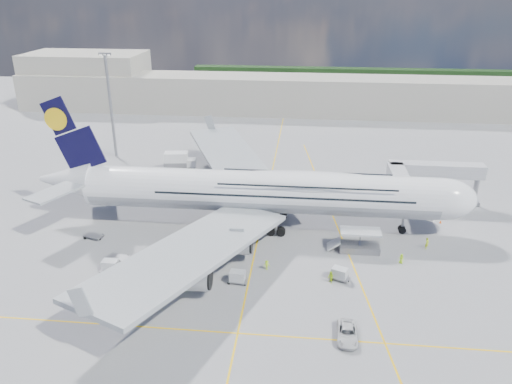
# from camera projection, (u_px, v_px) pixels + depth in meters

# --- Properties ---
(ground) EXTENTS (300.00, 300.00, 0.00)m
(ground) POSITION_uv_depth(u_px,v_px,m) (255.00, 254.00, 81.10)
(ground) COLOR gray
(ground) RESTS_ON ground
(taxi_line_main) EXTENTS (0.25, 220.00, 0.01)m
(taxi_line_main) POSITION_uv_depth(u_px,v_px,m) (255.00, 254.00, 81.10)
(taxi_line_main) COLOR yellow
(taxi_line_main) RESTS_ON ground
(taxi_line_cross) EXTENTS (120.00, 0.25, 0.01)m
(taxi_line_cross) POSITION_uv_depth(u_px,v_px,m) (238.00, 333.00, 62.79)
(taxi_line_cross) COLOR yellow
(taxi_line_cross) RESTS_ON ground
(taxi_line_diag) EXTENTS (14.16, 99.06, 0.01)m
(taxi_line_diag) POSITION_uv_depth(u_px,v_px,m) (338.00, 230.00, 88.92)
(taxi_line_diag) COLOR yellow
(taxi_line_diag) RESTS_ON ground
(airliner) EXTENTS (77.26, 79.15, 23.71)m
(airliner) POSITION_uv_depth(u_px,v_px,m) (262.00, 191.00, 87.55)
(airliner) COLOR white
(airliner) RESTS_ON ground
(jet_bridge) EXTENTS (18.80, 12.10, 8.50)m
(jet_bridge) POSITION_uv_depth(u_px,v_px,m) (422.00, 175.00, 94.74)
(jet_bridge) COLOR #B7B7BC
(jet_bridge) RESTS_ON ground
(cargo_loader) EXTENTS (8.53, 3.20, 3.67)m
(cargo_loader) POSITION_uv_depth(u_px,v_px,m) (358.00, 244.00, 81.65)
(cargo_loader) COLOR silver
(cargo_loader) RESTS_ON ground
(light_mast) EXTENTS (3.00, 0.70, 25.50)m
(light_mast) POSITION_uv_depth(u_px,v_px,m) (111.00, 105.00, 120.97)
(light_mast) COLOR gray
(light_mast) RESTS_ON ground
(terminal) EXTENTS (180.00, 16.00, 12.00)m
(terminal) POSITION_uv_depth(u_px,v_px,m) (285.00, 95.00, 165.74)
(terminal) COLOR #B2AD9E
(terminal) RESTS_ON ground
(hangar) EXTENTS (40.00, 22.00, 18.00)m
(hangar) POSITION_uv_depth(u_px,v_px,m) (88.00, 79.00, 175.84)
(hangar) COLOR #B2AD9E
(hangar) RESTS_ON ground
(tree_line) EXTENTS (160.00, 6.00, 8.00)m
(tree_line) POSITION_uv_depth(u_px,v_px,m) (388.00, 79.00, 203.89)
(tree_line) COLOR #193814
(tree_line) RESTS_ON ground
(dolly_row_a) EXTENTS (3.15, 1.68, 1.99)m
(dolly_row_a) POSITION_uv_depth(u_px,v_px,m) (110.00, 266.00, 75.62)
(dolly_row_a) COLOR gray
(dolly_row_a) RESTS_ON ground
(dolly_row_b) EXTENTS (3.63, 2.51, 0.48)m
(dolly_row_b) POSITION_uv_depth(u_px,v_px,m) (118.00, 257.00, 79.31)
(dolly_row_b) COLOR gray
(dolly_row_b) RESTS_ON ground
(dolly_row_c) EXTENTS (3.13, 2.04, 1.84)m
(dolly_row_c) POSITION_uv_depth(u_px,v_px,m) (150.00, 280.00, 72.20)
(dolly_row_c) COLOR gray
(dolly_row_c) RESTS_ON ground
(dolly_back) EXTENTS (3.61, 2.56, 0.48)m
(dolly_back) POSITION_uv_depth(u_px,v_px,m) (94.00, 236.00, 85.96)
(dolly_back) COLOR gray
(dolly_back) RESTS_ON ground
(dolly_nose_far) EXTENTS (3.36, 2.63, 1.89)m
(dolly_nose_far) POSITION_uv_depth(u_px,v_px,m) (340.00, 273.00, 73.74)
(dolly_nose_far) COLOR gray
(dolly_nose_far) RESTS_ON ground
(dolly_nose_near) EXTENTS (3.12, 1.86, 1.90)m
(dolly_nose_near) POSITION_uv_depth(u_px,v_px,m) (237.00, 277.00, 72.95)
(dolly_nose_near) COLOR gray
(dolly_nose_near) RESTS_ON ground
(baggage_tug) EXTENTS (2.71, 1.54, 1.61)m
(baggage_tug) POSITION_uv_depth(u_px,v_px,m) (155.00, 277.00, 73.49)
(baggage_tug) COLOR silver
(baggage_tug) RESTS_ON ground
(catering_truck_inner) EXTENTS (6.99, 3.79, 3.95)m
(catering_truck_inner) POSITION_uv_depth(u_px,v_px,m) (248.00, 182.00, 104.91)
(catering_truck_inner) COLOR gray
(catering_truck_inner) RESTS_ON ground
(catering_truck_outer) EXTENTS (7.66, 3.63, 4.41)m
(catering_truck_outer) POSITION_uv_depth(u_px,v_px,m) (180.00, 162.00, 115.89)
(catering_truck_outer) COLOR gray
(catering_truck_outer) RESTS_ON ground
(service_van) EXTENTS (2.69, 5.51, 1.51)m
(service_van) POSITION_uv_depth(u_px,v_px,m) (347.00, 333.00, 61.60)
(service_van) COLOR silver
(service_van) RESTS_ON ground
(crew_nose) EXTENTS (0.86, 0.86, 2.01)m
(crew_nose) POSITION_uv_depth(u_px,v_px,m) (427.00, 243.00, 82.23)
(crew_nose) COLOR #C1DB17
(crew_nose) RESTS_ON ground
(crew_loader) EXTENTS (1.04, 1.14, 1.89)m
(crew_loader) POSITION_uv_depth(u_px,v_px,m) (331.00, 277.00, 72.91)
(crew_loader) COLOR #C1F519
(crew_loader) RESTS_ON ground
(crew_wing) EXTENTS (0.82, 1.22, 1.92)m
(crew_wing) POSITION_uv_depth(u_px,v_px,m) (182.00, 285.00, 71.05)
(crew_wing) COLOR #AEF119
(crew_wing) RESTS_ON ground
(crew_van) EXTENTS (0.94, 0.93, 1.64)m
(crew_van) POSITION_uv_depth(u_px,v_px,m) (401.00, 259.00, 78.04)
(crew_van) COLOR #BCFF1A
(crew_van) RESTS_ON ground
(crew_tug) EXTENTS (1.17, 0.88, 1.61)m
(crew_tug) POSITION_uv_depth(u_px,v_px,m) (267.00, 265.00, 76.31)
(crew_tug) COLOR #BDF219
(crew_tug) RESTS_ON ground
(cone_nose) EXTENTS (0.44, 0.44, 0.56)m
(cone_nose) POSITION_uv_depth(u_px,v_px,m) (440.00, 222.00, 91.26)
(cone_nose) COLOR #F4560C
(cone_nose) RESTS_ON ground
(cone_wing_left_inner) EXTENTS (0.40, 0.40, 0.51)m
(cone_wing_left_inner) POSITION_uv_depth(u_px,v_px,m) (200.00, 179.00, 110.71)
(cone_wing_left_inner) COLOR #F4560C
(cone_wing_left_inner) RESTS_ON ground
(cone_wing_left_outer) EXTENTS (0.45, 0.45, 0.57)m
(cone_wing_left_outer) POSITION_uv_depth(u_px,v_px,m) (211.00, 173.00, 114.65)
(cone_wing_left_outer) COLOR #F4560C
(cone_wing_left_outer) RESTS_ON ground
(cone_wing_right_inner) EXTENTS (0.38, 0.38, 0.48)m
(cone_wing_right_inner) POSITION_uv_depth(u_px,v_px,m) (160.00, 270.00, 76.10)
(cone_wing_right_inner) COLOR #F4560C
(cone_wing_right_inner) RESTS_ON ground
(cone_wing_right_outer) EXTENTS (0.41, 0.41, 0.52)m
(cone_wing_right_outer) POSITION_uv_depth(u_px,v_px,m) (143.00, 308.00, 67.29)
(cone_wing_right_outer) COLOR #F4560C
(cone_wing_right_outer) RESTS_ON ground
(cone_tail) EXTENTS (0.44, 0.44, 0.56)m
(cone_tail) POSITION_uv_depth(u_px,v_px,m) (107.00, 202.00, 99.28)
(cone_tail) COLOR #F4560C
(cone_tail) RESTS_ON ground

